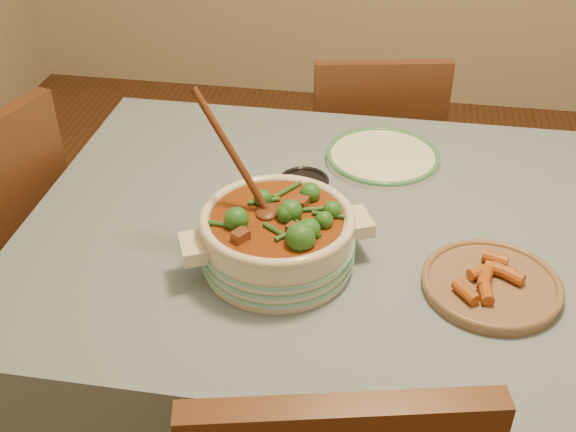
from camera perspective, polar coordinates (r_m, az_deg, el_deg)
The scene contains 6 objects.
dining_table at distance 1.68m, azimuth 8.57°, elevation -3.61°, with size 1.68×1.08×0.76m.
stew_casserole at distance 1.46m, azimuth -0.86°, elevation -1.46°, with size 0.40×0.40×0.37m.
white_plate at distance 1.86m, azimuth 7.49°, elevation 4.65°, with size 0.30×0.30×0.03m.
condiment_bowl at distance 1.68m, azimuth 1.26°, elevation 2.18°, with size 0.12×0.12×0.06m.
fried_plate at distance 1.49m, azimuth 15.81°, elevation -5.08°, with size 0.31×0.31×0.05m.
chair_far at distance 2.41m, azimuth 6.63°, elevation 4.74°, with size 0.47×0.47×0.87m.
Camera 1 is at (-0.03, -1.32, 1.70)m, focal length 45.00 mm.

